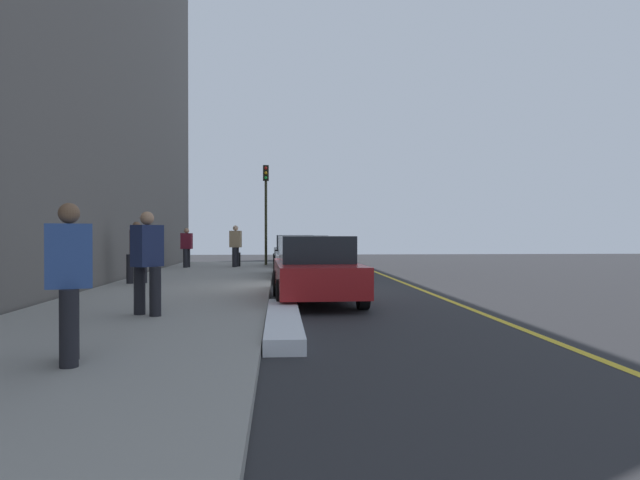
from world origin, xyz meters
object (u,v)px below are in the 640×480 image
pedestrian_tan_coat (236,245)px  pedestrian_navy_coat (147,260)px  pedestrian_brown_coat (137,250)px  traffic_light_pole (266,198)px  parked_car_black (294,252)px  parked_car_silver (302,258)px  parked_car_red (316,269)px  rolling_suitcase (238,259)px  pedestrian_blue_coat (69,278)px  pedestrian_burgundy_coat (187,246)px

pedestrian_tan_coat → pedestrian_navy_coat: bearing=-1.6°
pedestrian_brown_coat → traffic_light_pole: traffic_light_pole is taller
parked_car_black → pedestrian_navy_coat: pedestrian_navy_coat is taller
parked_car_black → parked_car_silver: bearing=0.8°
parked_car_red → pedestrian_brown_coat: (-3.54, -4.91, 0.33)m
pedestrian_tan_coat → rolling_suitcase: size_ratio=1.86×
pedestrian_blue_coat → traffic_light_pole: size_ratio=0.38×
parked_car_black → pedestrian_brown_coat: 10.43m
pedestrian_navy_coat → rolling_suitcase: pedestrian_navy_coat is taller
parked_car_silver → traffic_light_pole: bearing=-168.4°
rolling_suitcase → pedestrian_blue_coat: bearing=-1.5°
parked_car_black → rolling_suitcase: bearing=-72.3°
parked_car_black → pedestrian_tan_coat: pedestrian_tan_coat is taller
pedestrian_burgundy_coat → pedestrian_brown_coat: size_ratio=0.94×
pedestrian_tan_coat → pedestrian_burgundy_coat: size_ratio=1.07×
parked_car_red → pedestrian_tan_coat: size_ratio=2.56×
parked_car_black → pedestrian_tan_coat: size_ratio=2.39×
pedestrian_tan_coat → rolling_suitcase: 0.76m
parked_car_red → pedestrian_blue_coat: size_ratio=2.62×
pedestrian_blue_coat → parked_car_red: bearing=155.1°
pedestrian_burgundy_coat → traffic_light_pole: bearing=115.8°
pedestrian_burgundy_coat → traffic_light_pole: traffic_light_pole is taller
parked_car_red → parked_car_black: bearing=-179.4°
pedestrian_tan_coat → pedestrian_navy_coat: size_ratio=0.99×
pedestrian_tan_coat → traffic_light_pole: size_ratio=0.39×
parked_car_red → pedestrian_blue_coat: 7.41m
traffic_light_pole → pedestrian_blue_coat: bearing=-4.9°
pedestrian_burgundy_coat → pedestrian_blue_coat: size_ratio=0.95×
parked_car_red → pedestrian_burgundy_coat: 12.29m
rolling_suitcase → pedestrian_burgundy_coat: bearing=-72.2°
traffic_light_pole → rolling_suitcase: 3.15m
parked_car_black → pedestrian_burgundy_coat: bearing=-72.3°
parked_car_red → rolling_suitcase: 12.30m
pedestrian_brown_coat → pedestrian_navy_coat: 6.82m
traffic_light_pole → rolling_suitcase: traffic_light_pole is taller
parked_car_silver → pedestrian_brown_coat: pedestrian_brown_coat is taller
parked_car_silver → pedestrian_navy_coat: 9.80m
pedestrian_burgundy_coat → pedestrian_navy_coat: bearing=6.4°
parked_car_silver → rolling_suitcase: (-5.75, -2.58, -0.30)m
parked_car_black → parked_car_red: (12.81, 0.14, 0.00)m
parked_car_red → pedestrian_blue_coat: bearing=-24.9°
parked_car_red → pedestrian_navy_coat: 4.37m
parked_car_silver → pedestrian_burgundy_coat: size_ratio=2.59×
parked_car_black → pedestrian_burgundy_coat: pedestrian_burgundy_coat is taller
pedestrian_tan_coat → traffic_light_pole: (-1.31, 1.28, 2.11)m
pedestrian_burgundy_coat → pedestrian_brown_coat: pedestrian_brown_coat is taller
parked_car_black → pedestrian_navy_coat: size_ratio=2.37×
parked_car_black → pedestrian_blue_coat: size_ratio=2.44×
pedestrian_burgundy_coat → pedestrian_navy_coat: size_ratio=0.93×
parked_car_black → pedestrian_brown_coat: bearing=-27.2°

